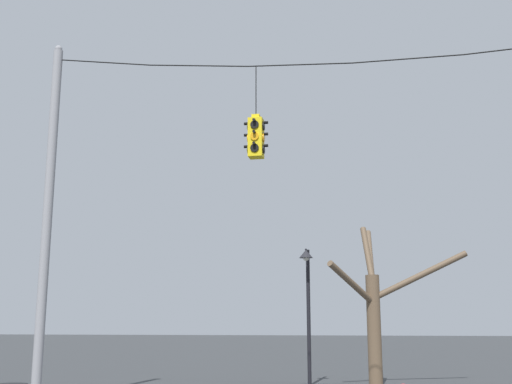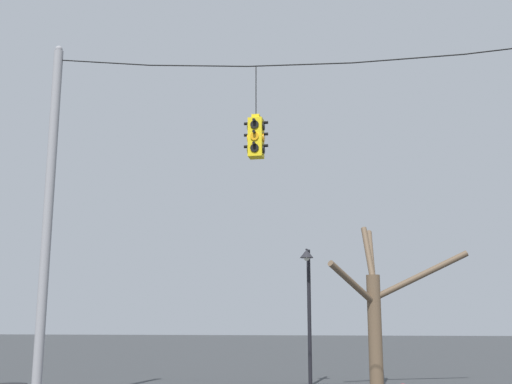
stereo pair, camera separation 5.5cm
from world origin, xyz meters
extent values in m
cylinder|color=gray|center=(-8.86, 0.40, 4.43)|extent=(0.24, 0.24, 8.86)
sphere|color=gray|center=(-8.86, 0.40, 8.91)|extent=(0.19, 0.19, 0.19)
cylinder|color=black|center=(-7.60, 0.40, 8.43)|extent=(2.54, 0.03, 0.38)
cylinder|color=black|center=(-5.06, 0.40, 8.14)|extent=(2.54, 0.03, 0.27)
cylinder|color=black|center=(-2.53, 0.40, 7.96)|extent=(2.53, 0.03, 0.15)
cylinder|color=black|center=(0.00, 0.40, 7.90)|extent=(2.53, 0.03, 0.03)
cube|color=yellow|center=(-3.59, 0.40, 6.18)|extent=(0.34, 0.34, 0.95)
cube|color=yellow|center=(-3.59, 0.40, 6.71)|extent=(0.19, 0.19, 0.10)
cylinder|color=black|center=(-3.59, 0.40, 7.38)|extent=(0.02, 0.02, 1.25)
cylinder|color=black|center=(-3.59, 0.22, 6.46)|extent=(0.20, 0.03, 0.20)
cylinder|color=black|center=(-3.59, 0.17, 6.55)|extent=(0.07, 0.12, 0.07)
cylinder|color=orange|center=(-3.59, 0.22, 6.18)|extent=(0.20, 0.03, 0.20)
cylinder|color=black|center=(-3.59, 0.17, 6.27)|extent=(0.07, 0.12, 0.07)
cylinder|color=black|center=(-3.59, 0.22, 5.89)|extent=(0.20, 0.03, 0.20)
cylinder|color=black|center=(-3.59, 0.17, 5.98)|extent=(0.07, 0.12, 0.07)
cylinder|color=black|center=(-3.59, 0.59, 6.46)|extent=(0.20, 0.03, 0.20)
cylinder|color=black|center=(-3.59, 0.63, 6.55)|extent=(0.07, 0.12, 0.07)
cylinder|color=orange|center=(-3.59, 0.59, 6.18)|extent=(0.20, 0.03, 0.20)
cylinder|color=black|center=(-3.59, 0.63, 6.27)|extent=(0.07, 0.12, 0.07)
cylinder|color=black|center=(-3.59, 0.59, 5.89)|extent=(0.20, 0.03, 0.20)
cylinder|color=black|center=(-3.59, 0.63, 5.98)|extent=(0.07, 0.12, 0.07)
cylinder|color=black|center=(-3.78, 0.40, 6.46)|extent=(0.03, 0.20, 0.20)
cylinder|color=black|center=(-3.82, 0.40, 6.55)|extent=(0.12, 0.07, 0.07)
cylinder|color=orange|center=(-3.78, 0.40, 6.18)|extent=(0.03, 0.20, 0.20)
cylinder|color=black|center=(-3.82, 0.40, 6.27)|extent=(0.12, 0.07, 0.07)
cylinder|color=black|center=(-3.78, 0.40, 5.89)|extent=(0.03, 0.20, 0.20)
cylinder|color=black|center=(-3.82, 0.40, 5.98)|extent=(0.12, 0.07, 0.07)
cylinder|color=black|center=(-3.41, 0.40, 6.46)|extent=(0.03, 0.20, 0.20)
cylinder|color=black|center=(-3.36, 0.40, 6.55)|extent=(0.12, 0.07, 0.07)
cylinder|color=orange|center=(-3.41, 0.40, 6.18)|extent=(0.03, 0.20, 0.20)
cylinder|color=black|center=(-3.36, 0.40, 6.27)|extent=(0.12, 0.07, 0.07)
cylinder|color=black|center=(-3.41, 0.40, 5.89)|extent=(0.03, 0.20, 0.20)
cylinder|color=black|center=(-3.36, 0.40, 5.98)|extent=(0.12, 0.07, 0.07)
cylinder|color=black|center=(-3.06, 6.37, 2.09)|extent=(0.12, 0.12, 4.18)
cylinder|color=black|center=(-3.06, 6.13, 4.13)|extent=(0.07, 0.47, 0.07)
cone|color=#232328|center=(-3.06, 5.90, 4.00)|extent=(0.43, 0.43, 0.26)
sphere|color=silver|center=(-3.06, 5.90, 3.87)|extent=(0.19, 0.19, 0.19)
cylinder|color=brown|center=(-1.06, 6.74, 1.69)|extent=(0.43, 0.43, 3.37)
cylinder|color=brown|center=(-1.12, 8.06, 4.08)|extent=(0.32, 2.77, 2.20)
cylinder|color=brown|center=(0.41, 6.89, 3.34)|extent=(3.04, 0.50, 1.57)
cylinder|color=brown|center=(-1.66, 5.81, 3.05)|extent=(1.39, 2.04, 1.27)
cylinder|color=brown|center=(-1.19, 7.26, 4.11)|extent=(0.49, 1.26, 1.91)
camera|label=1|loc=(-0.81, -14.01, 1.83)|focal=45.00mm
camera|label=2|loc=(-0.76, -14.00, 1.83)|focal=45.00mm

